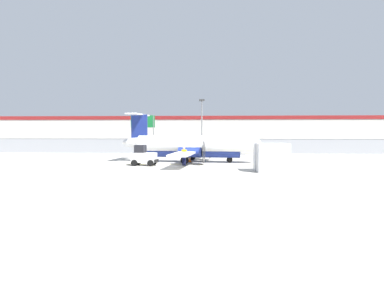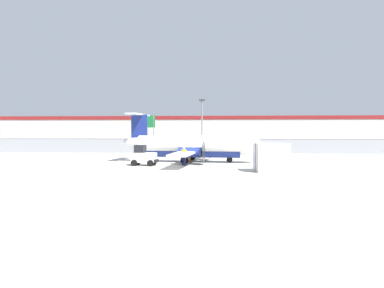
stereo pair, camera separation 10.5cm
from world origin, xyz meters
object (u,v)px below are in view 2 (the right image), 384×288
at_px(parked_car_0, 125,143).
at_px(parked_car_5, 227,143).
at_px(parked_car_4, 206,143).
at_px(ground_crew_worker, 184,155).
at_px(parked_car_7, 298,146).
at_px(parked_car_1, 141,143).
at_px(commuter_airplane, 194,146).
at_px(parked_car_2, 163,145).
at_px(cargo_container, 271,157).
at_px(apron_light_pole, 202,122).
at_px(baggage_tug, 143,156).
at_px(highway_sign, 143,124).
at_px(traffic_cone_far_left, 141,157).
at_px(traffic_cone_near_left, 190,159).
at_px(parked_car_3, 186,145).
at_px(traffic_cone_near_right, 133,161).
at_px(parked_car_6, 267,145).
at_px(traffic_cone_far_right, 256,160).

distance_m(parked_car_0, parked_car_5, 19.37).
relative_size(parked_car_0, parked_car_4, 0.96).
xyz_separation_m(ground_crew_worker, parked_car_7, (15.77, 23.02, -0.06)).
height_order(parked_car_0, parked_car_1, same).
bearing_deg(ground_crew_worker, commuter_airplane, 16.91).
bearing_deg(parked_car_4, commuter_airplane, -97.98).
bearing_deg(parked_car_2, parked_car_4, -117.68).
distance_m(cargo_container, apron_light_pole, 18.91).
bearing_deg(baggage_tug, parked_car_5, 80.52).
xyz_separation_m(ground_crew_worker, highway_sign, (-7.79, 19.34, 3.19)).
bearing_deg(parked_car_1, traffic_cone_far_left, -78.78).
bearing_deg(traffic_cone_near_left, commuter_airplane, -17.60).
relative_size(cargo_container, parked_car_7, 0.60).
bearing_deg(parked_car_3, parked_car_7, -10.25).
distance_m(traffic_cone_near_left, parked_car_4, 30.89).
xyz_separation_m(baggage_tug, traffic_cone_near_right, (-1.30, 1.54, -0.54)).
relative_size(parked_car_3, parked_car_5, 1.00).
height_order(parked_car_2, apron_light_pole, apron_light_pole).
xyz_separation_m(baggage_tug, traffic_cone_far_left, (-1.47, 5.61, -0.54)).
relative_size(baggage_tug, traffic_cone_near_left, 3.77).
xyz_separation_m(baggage_tug, traffic_cone_near_left, (3.97, 3.82, -0.54)).
distance_m(commuter_airplane, parked_car_7, 24.73).
xyz_separation_m(parked_car_0, parked_car_2, (8.28, -7.30, 0.00)).
bearing_deg(traffic_cone_far_left, parked_car_7, 40.19).
bearing_deg(parked_car_4, parked_car_5, 2.67).
xyz_separation_m(traffic_cone_far_left, parked_car_7, (20.92, 17.67, 0.58)).
bearing_deg(ground_crew_worker, traffic_cone_near_right, 104.23).
bearing_deg(highway_sign, parked_car_5, 50.36).
height_order(cargo_container, parked_car_0, cargo_container).
distance_m(baggage_tug, apron_light_pole, 14.82).
bearing_deg(traffic_cone_near_left, ground_crew_worker, -94.56).
bearing_deg(apron_light_pole, parked_car_6, 51.58).
relative_size(parked_car_3, highway_sign, 0.77).
bearing_deg(parked_car_5, commuter_airplane, -96.48).
height_order(parked_car_0, parked_car_3, same).
xyz_separation_m(traffic_cone_near_right, parked_car_5, (10.24, 33.82, 0.58)).
bearing_deg(traffic_cone_far_left, traffic_cone_far_right, -11.11).
distance_m(parked_car_4, parked_car_7, 18.43).
bearing_deg(traffic_cone_near_left, baggage_tug, -136.08).
xyz_separation_m(parked_car_3, apron_light_pole, (3.05, -12.55, 3.41)).
height_order(parked_car_0, parked_car_5, same).
bearing_deg(parked_car_3, traffic_cone_near_left, -85.66).
height_order(traffic_cone_near_left, parked_car_2, parked_car_2).
xyz_separation_m(ground_crew_worker, cargo_container, (7.14, -4.36, 0.15)).
height_order(traffic_cone_far_right, highway_sign, highway_sign).
bearing_deg(ground_crew_worker, traffic_cone_far_left, 72.50).
bearing_deg(parked_car_7, parked_car_5, -46.28).
bearing_deg(parked_car_0, parked_car_5, -170.06).
bearing_deg(baggage_tug, traffic_cone_near_left, 48.63).
relative_size(ground_crew_worker, parked_car_0, 0.40).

